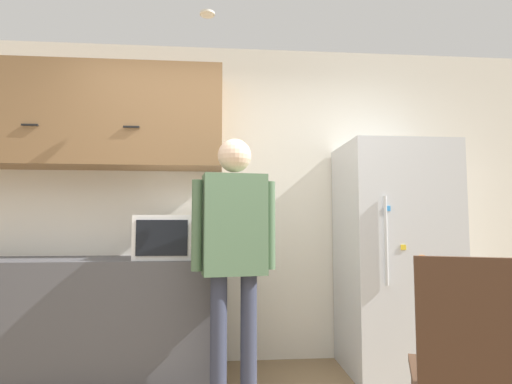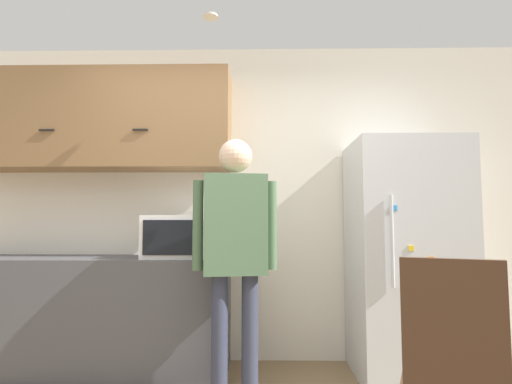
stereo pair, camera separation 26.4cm
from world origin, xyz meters
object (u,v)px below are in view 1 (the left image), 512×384
Objects in this scene: person at (234,238)px; chair at (462,360)px; refrigerator at (395,256)px; microwave at (172,237)px.

person reaches higher than chair.
person is 0.97× the size of refrigerator.
microwave is 0.52× the size of chair.
person is 1.72× the size of chair.
refrigerator is (1.75, -0.02, -0.16)m from microwave.
microwave reaches higher than chair.
refrigerator is 1.77× the size of chair.
microwave is at bearing -20.06° from chair.
chair is at bearing -42.63° from microwave.
chair is (1.00, -0.93, -0.51)m from person.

